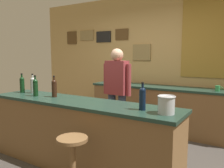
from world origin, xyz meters
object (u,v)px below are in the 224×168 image
bartender (117,90)px  wine_bottle_a (22,84)px  wine_glass_b (118,78)px  bar_stool (73,158)px  coffee_mug (218,88)px  wine_bottle_b (33,85)px  wine_bottle_c (35,87)px  wine_glass_a (108,77)px  ice_bucket (166,104)px  wine_bottle_d (54,88)px  wine_bottle_e (142,98)px

bartender → wine_bottle_a: 1.53m
bartender → wine_glass_b: (-0.59, 1.07, 0.07)m
bar_stool → wine_glass_b: (-1.02, 2.66, 0.55)m
bar_stool → coffee_mug: 2.80m
bartender → coffee_mug: (1.43, 0.97, 0.01)m
bar_stool → wine_bottle_b: 1.67m
wine_bottle_c → bartender: bearing=55.7°
bartender → wine_glass_a: bartender is taller
wine_glass_b → bar_stool: bearing=-69.1°
ice_bucket → coffee_mug: (0.21, 2.03, -0.07)m
wine_bottle_c → coffee_mug: 2.98m
wine_bottle_c → wine_glass_a: 2.15m
wine_bottle_c → wine_glass_b: 2.15m
wine_glass_a → coffee_mug: (2.29, -0.10, -0.06)m
wine_bottle_b → wine_glass_b: size_ratio=1.97×
bar_stool → wine_bottle_d: bearing=144.8°
ice_bucket → wine_glass_a: ice_bucket is taller
wine_bottle_c → wine_glass_b: (0.14, 2.14, -0.05)m
bar_stool → wine_glass_a: wine_glass_a is taller
bar_stool → wine_bottle_b: (-1.40, 0.68, 0.60)m
bartender → ice_bucket: bartender is taller
wine_bottle_e → wine_glass_a: (-1.81, 2.11, -0.05)m
bar_stool → wine_bottle_c: bearing=155.7°
bar_stool → wine_bottle_c: 1.40m
ice_bucket → coffee_mug: size_ratio=1.50×
wine_bottle_b → wine_glass_a: wine_bottle_b is taller
bar_stool → wine_bottle_b: bearing=154.2°
bar_stool → wine_bottle_e: (0.52, 0.56, 0.60)m
wine_glass_b → coffee_mug: 2.03m
wine_bottle_b → wine_bottle_d: same height
wine_bottle_d → wine_glass_b: bearing=94.0°
wine_bottle_c → wine_bottle_b: bearing=147.8°
wine_glass_b → ice_bucket: bearing=-49.6°
bar_stool → wine_bottle_a: size_ratio=2.22×
wine_glass_a → wine_glass_b: same height
bartender → wine_glass_b: size_ratio=10.45×
wine_bottle_e → bartender: bearing=132.2°
wine_bottle_a → wine_bottle_e: bearing=-1.9°
wine_bottle_e → wine_bottle_a: bearing=178.1°
coffee_mug → bartender: bearing=-145.8°
wine_glass_a → wine_bottle_a: bearing=-98.6°
bar_stool → wine_bottle_b: wine_bottle_b is taller
wine_bottle_a → wine_glass_b: 2.12m
wine_bottle_a → wine_bottle_e: size_ratio=1.00×
bar_stool → wine_bottle_e: wine_bottle_e is taller
wine_bottle_c → wine_bottle_a: bearing=166.4°
wine_bottle_d → bar_stool: bearing=-35.2°
wine_bottle_c → wine_bottle_e: 1.68m
wine_bottle_c → wine_bottle_e: same height
wine_bottle_b → coffee_mug: size_ratio=2.45×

